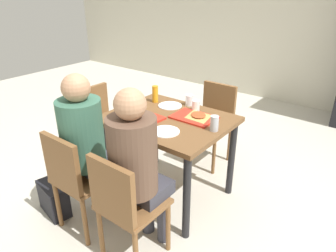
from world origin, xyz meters
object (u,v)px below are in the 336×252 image
soda_can (214,123)px  chair_near_right (124,203)px  tray_red_near (141,117)px  paper_plate_near_edge (165,131)px  plastic_cup_a (189,100)px  handbag (54,199)px  chair_far_side (214,118)px  tray_red_far (194,117)px  chair_near_left (75,176)px  pizza_slice_b (198,116)px  condiment_bottle (155,94)px  chair_left_end (101,121)px  plastic_cup_d (196,106)px  plastic_cup_c (137,100)px  foil_bundle (129,102)px  person_in_red (87,140)px  main_table (168,130)px  plastic_cup_b (142,127)px  paper_plate_center (170,106)px  pizza_slice_a (141,117)px  person_in_brown_jacket (137,162)px

soda_can → chair_near_right: bearing=-102.3°
tray_red_near → paper_plate_near_edge: 0.34m
plastic_cup_a → handbag: size_ratio=0.31×
chair_far_side → tray_red_far: 0.75m
tray_red_near → tray_red_far: 0.45m
chair_near_left → pizza_slice_b: size_ratio=3.08×
chair_far_side → condiment_bottle: bearing=-120.3°
chair_left_end → soda_can: (1.33, 0.02, 0.33)m
soda_can → chair_far_side: bearing=119.2°
chair_near_right → plastic_cup_d: (-0.15, 1.07, 0.32)m
plastic_cup_c → foil_bundle: 0.09m
chair_near_left → chair_near_right: size_ratio=1.00×
chair_left_end → chair_far_side: bearing=41.8°
person_in_red → main_table: bearing=68.8°
main_table → paper_plate_near_edge: size_ratio=4.67×
tray_red_far → plastic_cup_c: size_ratio=3.60×
plastic_cup_b → foil_bundle: (-0.46, 0.33, 0.00)m
plastic_cup_b → plastic_cup_d: 0.63m
main_table → condiment_bottle: bearing=145.4°
plastic_cup_b → handbag: size_ratio=0.31×
paper_plate_center → condiment_bottle: 0.20m
soda_can → condiment_bottle: size_ratio=0.76×
chair_near_left → pizza_slice_a: (0.10, 0.63, 0.30)m
tray_red_far → condiment_bottle: size_ratio=2.25×
chair_near_right → foil_bundle: (-0.69, 0.78, 0.32)m
plastic_cup_c → foil_bundle: bearing=-107.1°
main_table → chair_far_side: bearing=90.0°
main_table → tray_red_far: bearing=34.9°
chair_left_end → paper_plate_center: size_ratio=3.91×
paper_plate_center → soda_can: 0.63m
person_in_brown_jacket → handbag: person_in_brown_jacket is taller
person_in_brown_jacket → plastic_cup_a: 1.06m
chair_near_left → main_table: bearing=72.2°
pizza_slice_a → foil_bundle: foil_bundle is taller
chair_near_left → person_in_brown_jacket: person_in_brown_jacket is taller
plastic_cup_a → chair_left_end: bearing=-157.8°
tray_red_near → handbag: size_ratio=1.12×
pizza_slice_b → soda_can: bearing=-29.6°
chair_near_left → person_in_brown_jacket: bearing=15.3°
plastic_cup_b → plastic_cup_d: bearing=83.0°
paper_plate_center → main_table: bearing=-56.2°
plastic_cup_a → pizza_slice_a: bearing=-103.9°
plastic_cup_c → condiment_bottle: bearing=65.3°
soda_can → plastic_cup_d: bearing=143.0°
condiment_bottle → person_in_red: bearing=-85.1°
paper_plate_center → pizza_slice_a: pizza_slice_a is taller
chair_far_side → tray_red_near: 1.01m
main_table → paper_plate_near_edge: (0.15, -0.23, 0.12)m
plastic_cup_d → soda_can: bearing=-37.0°
main_table → person_in_brown_jacket: 0.72m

